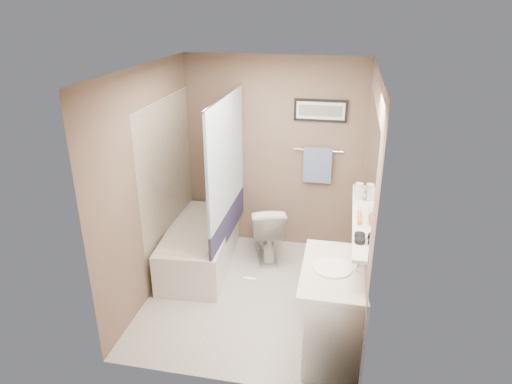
% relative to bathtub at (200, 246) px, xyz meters
% --- Properties ---
extents(ground, '(2.50, 2.50, 0.00)m').
position_rel_bathtub_xyz_m(ground, '(0.75, -0.49, -0.25)').
color(ground, beige).
rests_on(ground, ground).
extents(ceiling, '(2.20, 2.50, 0.04)m').
position_rel_bathtub_xyz_m(ceiling, '(0.75, -0.49, 2.13)').
color(ceiling, white).
rests_on(ceiling, wall_back).
extents(wall_back, '(2.20, 0.04, 2.40)m').
position_rel_bathtub_xyz_m(wall_back, '(0.75, 0.74, 0.95)').
color(wall_back, brown).
rests_on(wall_back, ground).
extents(wall_front, '(2.20, 0.04, 2.40)m').
position_rel_bathtub_xyz_m(wall_front, '(0.75, -1.72, 0.95)').
color(wall_front, brown).
rests_on(wall_front, ground).
extents(wall_left, '(0.04, 2.50, 2.40)m').
position_rel_bathtub_xyz_m(wall_left, '(-0.33, -0.49, 0.95)').
color(wall_left, brown).
rests_on(wall_left, ground).
extents(wall_right, '(0.04, 2.50, 2.40)m').
position_rel_bathtub_xyz_m(wall_right, '(1.83, -0.49, 0.95)').
color(wall_right, brown).
rests_on(wall_right, ground).
extents(tile_surround, '(0.02, 1.55, 2.00)m').
position_rel_bathtub_xyz_m(tile_surround, '(-0.34, 0.01, 0.75)').
color(tile_surround, tan).
rests_on(tile_surround, wall_left).
extents(curtain_rod, '(0.02, 1.55, 0.02)m').
position_rel_bathtub_xyz_m(curtain_rod, '(0.35, 0.01, 1.80)').
color(curtain_rod, silver).
rests_on(curtain_rod, wall_left).
extents(curtain_upper, '(0.03, 1.45, 1.28)m').
position_rel_bathtub_xyz_m(curtain_upper, '(0.35, 0.01, 1.15)').
color(curtain_upper, white).
rests_on(curtain_upper, curtain_rod).
extents(curtain_lower, '(0.03, 1.45, 0.36)m').
position_rel_bathtub_xyz_m(curtain_lower, '(0.35, 0.01, 0.33)').
color(curtain_lower, '#292749').
rests_on(curtain_lower, curtain_rod).
extents(mirror, '(0.02, 1.60, 1.00)m').
position_rel_bathtub_xyz_m(mirror, '(1.84, -0.64, 1.37)').
color(mirror, silver).
rests_on(mirror, wall_right).
extents(shelf, '(0.12, 1.60, 0.03)m').
position_rel_bathtub_xyz_m(shelf, '(1.79, -0.64, 0.85)').
color(shelf, silver).
rests_on(shelf, wall_right).
extents(towel_bar, '(0.60, 0.02, 0.02)m').
position_rel_bathtub_xyz_m(towel_bar, '(1.30, 0.73, 1.05)').
color(towel_bar, silver).
rests_on(towel_bar, wall_back).
extents(towel, '(0.34, 0.05, 0.44)m').
position_rel_bathtub_xyz_m(towel, '(1.30, 0.71, 0.87)').
color(towel, '#8EA7CF').
rests_on(towel, towel_bar).
extents(art_frame, '(0.62, 0.02, 0.26)m').
position_rel_bathtub_xyz_m(art_frame, '(1.30, 0.74, 1.53)').
color(art_frame, black).
rests_on(art_frame, wall_back).
extents(art_mat, '(0.56, 0.00, 0.20)m').
position_rel_bathtub_xyz_m(art_mat, '(1.30, 0.73, 1.53)').
color(art_mat, white).
rests_on(art_mat, art_frame).
extents(art_image, '(0.50, 0.00, 0.13)m').
position_rel_bathtub_xyz_m(art_image, '(1.30, 0.73, 1.53)').
color(art_image, '#595959').
rests_on(art_image, art_mat).
extents(door, '(0.80, 0.02, 2.00)m').
position_rel_bathtub_xyz_m(door, '(1.30, -1.73, 0.75)').
color(door, silver).
rests_on(door, wall_front).
extents(door_handle, '(0.10, 0.02, 0.02)m').
position_rel_bathtub_xyz_m(door_handle, '(0.97, -1.68, 0.75)').
color(door_handle, silver).
rests_on(door_handle, door).
extents(bathtub, '(0.82, 1.55, 0.50)m').
position_rel_bathtub_xyz_m(bathtub, '(0.00, 0.00, 0.00)').
color(bathtub, silver).
rests_on(bathtub, ground).
extents(tub_rim, '(0.56, 1.36, 0.02)m').
position_rel_bathtub_xyz_m(tub_rim, '(-0.00, -0.00, 0.25)').
color(tub_rim, silver).
rests_on(tub_rim, bathtub).
extents(toilet, '(0.59, 0.79, 0.72)m').
position_rel_bathtub_xyz_m(toilet, '(0.74, 0.35, 0.11)').
color(toilet, silver).
rests_on(toilet, ground).
extents(vanity, '(0.58, 0.94, 0.80)m').
position_rel_bathtub_xyz_m(vanity, '(1.60, -1.15, 0.15)').
color(vanity, white).
rests_on(vanity, ground).
extents(countertop, '(0.54, 0.96, 0.04)m').
position_rel_bathtub_xyz_m(countertop, '(1.59, -1.15, 0.57)').
color(countertop, beige).
rests_on(countertop, vanity).
extents(sink_basin, '(0.34, 0.34, 0.01)m').
position_rel_bathtub_xyz_m(sink_basin, '(1.58, -1.15, 0.60)').
color(sink_basin, white).
rests_on(sink_basin, countertop).
extents(faucet_spout, '(0.02, 0.02, 0.10)m').
position_rel_bathtub_xyz_m(faucet_spout, '(1.78, -1.15, 0.64)').
color(faucet_spout, white).
rests_on(faucet_spout, countertop).
extents(faucet_knob, '(0.05, 0.05, 0.05)m').
position_rel_bathtub_xyz_m(faucet_knob, '(1.78, -1.05, 0.62)').
color(faucet_knob, white).
rests_on(faucet_knob, countertop).
extents(candle_bowl_near, '(0.09, 0.09, 0.04)m').
position_rel_bathtub_xyz_m(candle_bowl_near, '(1.79, -1.15, 0.89)').
color(candle_bowl_near, black).
rests_on(candle_bowl_near, shelf).
extents(candle_bowl_far, '(0.09, 0.09, 0.04)m').
position_rel_bathtub_xyz_m(candle_bowl_far, '(1.79, -1.06, 0.89)').
color(candle_bowl_far, black).
rests_on(candle_bowl_far, shelf).
extents(hair_brush_front, '(0.04, 0.22, 0.04)m').
position_rel_bathtub_xyz_m(hair_brush_front, '(1.79, -0.72, 0.89)').
color(hair_brush_front, orange).
rests_on(hair_brush_front, shelf).
extents(pink_comb, '(0.05, 0.16, 0.01)m').
position_rel_bathtub_xyz_m(pink_comb, '(1.79, -0.49, 0.87)').
color(pink_comb, pink).
rests_on(pink_comb, shelf).
extents(glass_jar, '(0.08, 0.08, 0.10)m').
position_rel_bathtub_xyz_m(glass_jar, '(1.79, -0.05, 0.92)').
color(glass_jar, white).
rests_on(glass_jar, shelf).
extents(soap_bottle, '(0.08, 0.08, 0.17)m').
position_rel_bathtub_xyz_m(soap_bottle, '(1.79, -0.23, 0.95)').
color(soap_bottle, '#999999').
rests_on(soap_bottle, shelf).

